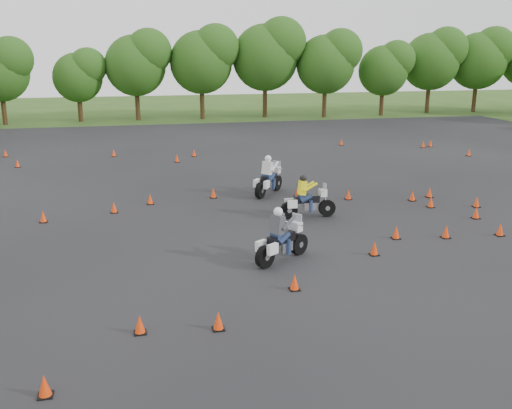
# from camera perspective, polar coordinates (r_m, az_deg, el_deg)

# --- Properties ---
(ground) EXTENTS (140.00, 140.00, 0.00)m
(ground) POSITION_cam_1_polar(r_m,az_deg,el_deg) (17.52, 2.87, -7.19)
(ground) COLOR #2D5119
(ground) RESTS_ON ground
(asphalt_pad) EXTENTS (62.00, 62.00, 0.00)m
(asphalt_pad) POSITION_cam_1_polar(r_m,az_deg,el_deg) (23.02, -1.08, -1.58)
(asphalt_pad) COLOR black
(asphalt_pad) RESTS_ON ground
(treeline) EXTENTS (86.57, 32.05, 10.11)m
(treeline) POSITION_cam_1_polar(r_m,az_deg,el_deg) (51.23, -5.65, 12.75)
(treeline) COLOR #264E16
(treeline) RESTS_ON ground
(traffic_cones) EXTENTS (36.43, 32.82, 0.45)m
(traffic_cones) POSITION_cam_1_polar(r_m,az_deg,el_deg) (22.70, -1.20, -1.23)
(traffic_cones) COLOR #ED3909
(traffic_cones) RESTS_ON asphalt_pad
(rider_grey) EXTENTS (2.39, 1.94, 1.85)m
(rider_grey) POSITION_cam_1_polar(r_m,az_deg,el_deg) (18.44, 2.69, -2.94)
(rider_grey) COLOR #3C3F44
(rider_grey) RESTS_ON ground
(rider_yellow) EXTENTS (2.31, 0.74, 1.78)m
(rider_yellow) POSITION_cam_1_polar(r_m,az_deg,el_deg) (23.23, 5.29, 0.80)
(rider_yellow) COLOR yellow
(rider_yellow) RESTS_ON ground
(rider_white) EXTENTS (2.17, 2.38, 1.91)m
(rider_white) POSITION_cam_1_polar(r_m,az_deg,el_deg) (26.89, 1.26, 3.01)
(rider_white) COLOR silver
(rider_white) RESTS_ON ground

